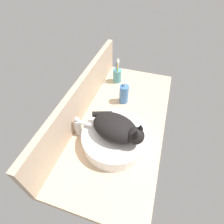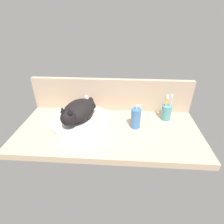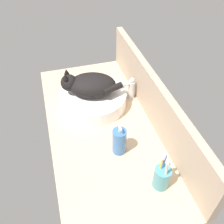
{
  "view_description": "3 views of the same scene",
  "coord_description": "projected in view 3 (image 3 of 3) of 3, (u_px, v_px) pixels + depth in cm",
  "views": [
    {
      "loc": [
        -72.51,
        -17.12,
        84.39
      ],
      "look_at": [
        -5.32,
        4.23,
        10.82
      ],
      "focal_mm": 28.0,
      "sensor_mm": 36.0,
      "label": 1
    },
    {
      "loc": [
        8.47,
        -92.05,
        65.65
      ],
      "look_at": [
        1.98,
        4.13,
        9.89
      ],
      "focal_mm": 28.0,
      "sensor_mm": 36.0,
      "label": 2
    },
    {
      "loc": [
        85.87,
        -20.24,
        92.26
      ],
      "look_at": [
        -0.47,
        4.5,
        8.16
      ],
      "focal_mm": 40.0,
      "sensor_mm": 36.0,
      "label": 3
    }
  ],
  "objects": [
    {
      "name": "cat",
      "position": [
        90.0,
        85.0,
        1.3
      ],
      "size": [
        22.92,
        30.85,
        14.0
      ],
      "color": "black",
      "rests_on": "sink_basin"
    },
    {
      "name": "ground_plane",
      "position": [
        104.0,
        129.0,
        1.29
      ],
      "size": [
        116.03,
        55.0,
        4.0
      ],
      "primitive_type": "cube",
      "color": "#D1B28E"
    },
    {
      "name": "toothbrush_cup",
      "position": [
        162.0,
        177.0,
        0.99
      ],
      "size": [
        6.73,
        6.73,
        18.67
      ],
      "color": "teal",
      "rests_on": "ground_plane"
    },
    {
      "name": "faucet",
      "position": [
        130.0,
        88.0,
        1.39
      ],
      "size": [
        3.6,
        11.8,
        13.6
      ],
      "color": "silver",
      "rests_on": "ground_plane"
    },
    {
      "name": "backsplash_panel",
      "position": [
        153.0,
        99.0,
        1.24
      ],
      "size": [
        116.03,
        3.6,
        24.22
      ],
      "primitive_type": "cube",
      "color": "tan",
      "rests_on": "ground_plane"
    },
    {
      "name": "sink_basin",
      "position": [
        93.0,
        99.0,
        1.37
      ],
      "size": [
        36.39,
        36.39,
        8.03
      ],
      "primitive_type": "cylinder",
      "color": "white",
      "rests_on": "ground_plane"
    },
    {
      "name": "soap_dispenser",
      "position": [
        119.0,
        141.0,
        1.11
      ],
      "size": [
        6.33,
        6.33,
        16.5
      ],
      "color": "#3F72B2",
      "rests_on": "ground_plane"
    }
  ]
}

